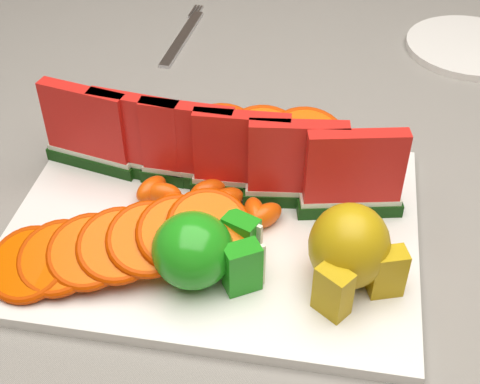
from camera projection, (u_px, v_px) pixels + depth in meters
table at (276, 235)px, 0.81m from camera, size 1.40×0.90×0.75m
tablecloth at (278, 197)px, 0.77m from camera, size 1.53×1.03×0.20m
platter at (214, 226)px, 0.67m from camera, size 0.40×0.30×0.01m
apple_cluster at (201, 251)px, 0.59m from camera, size 0.11×0.09×0.07m
pear_cluster at (350, 250)px, 0.58m from camera, size 0.10×0.10×0.08m
side_plate at (470, 47)px, 0.95m from camera, size 0.23×0.23×0.01m
fork at (184, 35)px, 0.98m from camera, size 0.03×0.20×0.00m
watermelon_row at (215, 153)px, 0.67m from camera, size 0.39×0.07×0.10m
orange_fan_front at (119, 245)px, 0.60m from camera, size 0.25×0.15×0.06m
orange_fan_back at (221, 134)px, 0.74m from camera, size 0.29×0.11×0.05m
tangerine_segments at (206, 201)px, 0.67m from camera, size 0.16×0.07×0.02m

